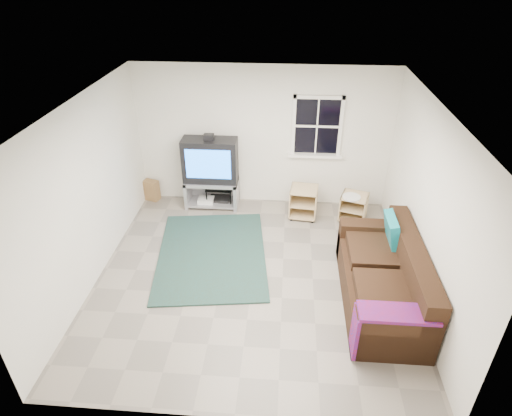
# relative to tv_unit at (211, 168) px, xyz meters

# --- Properties ---
(room) EXTENTS (4.60, 4.62, 4.60)m
(room) POSITION_rel_tv_unit_xyz_m (1.89, 0.24, 0.68)
(room) COLOR gray
(room) RESTS_ON ground
(tv_unit) EXTENTS (0.98, 0.49, 1.44)m
(tv_unit) POSITION_rel_tv_unit_xyz_m (0.00, 0.00, 0.00)
(tv_unit) COLOR #A4A3AC
(tv_unit) RESTS_ON ground
(av_rack) EXTENTS (0.50, 0.36, 0.99)m
(av_rack) POSITION_rel_tv_unit_xyz_m (0.13, 0.07, -0.36)
(av_rack) COLOR black
(av_rack) RESTS_ON ground
(side_table_left) EXTENTS (0.53, 0.53, 0.57)m
(side_table_left) POSITION_rel_tv_unit_xyz_m (1.72, -0.23, -0.49)
(side_table_left) COLOR #D6B983
(side_table_left) RESTS_ON ground
(side_table_right) EXTENTS (0.56, 0.56, 0.52)m
(side_table_right) POSITION_rel_tv_unit_xyz_m (2.61, -0.30, -0.50)
(side_table_right) COLOR #D6B983
(side_table_right) RESTS_ON ground
(sofa) EXTENTS (0.97, 2.20, 1.00)m
(sofa) POSITION_rel_tv_unit_xyz_m (2.77, -2.42, -0.44)
(sofa) COLOR black
(sofa) RESTS_ON ground
(shag_rug) EXTENTS (1.98, 2.52, 0.03)m
(shag_rug) POSITION_rel_tv_unit_xyz_m (0.24, -1.56, -0.78)
(shag_rug) COLOR black
(shag_rug) RESTS_ON ground
(paper_bag) EXTENTS (0.32, 0.26, 0.40)m
(paper_bag) POSITION_rel_tv_unit_xyz_m (-1.22, 0.13, -0.59)
(paper_bag) COLOR olive
(paper_bag) RESTS_ON ground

